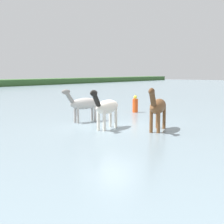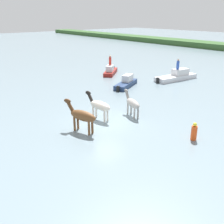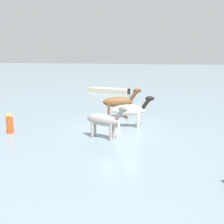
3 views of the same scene
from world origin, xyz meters
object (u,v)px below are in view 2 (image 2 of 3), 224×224
horse_rear_stallion (132,103)px  person_watcher_seated (178,65)px  horse_dark_mare (82,116)px  boat_launch_far (177,77)px  boat_motor_center (126,84)px  buoy_channel_marker (194,132)px  horse_mid_herd (99,105)px  boat_dinghy_port (111,72)px  person_helmsman_aft (110,60)px

horse_rear_stallion → person_watcher_seated: (-5.10, 11.97, 0.77)m
horse_dark_mare → boat_launch_far: (-5.13, 16.41, -0.79)m
horse_dark_mare → boat_launch_far: 17.21m
boat_motor_center → person_watcher_seated: person_watcher_seated is taller
boat_motor_center → buoy_channel_marker: 13.04m
horse_rear_stallion → boat_motor_center: 8.56m
horse_mid_herd → buoy_channel_marker: 6.79m
boat_launch_far → boat_dinghy_port: bearing=125.2°
horse_rear_stallion → boat_dinghy_port: horse_rear_stallion is taller
boat_dinghy_port → boat_motor_center: bearing=25.8°
horse_rear_stallion → person_watcher_seated: person_watcher_seated is taller
horse_mid_herd → boat_dinghy_port: size_ratio=0.66×
horse_rear_stallion → boat_dinghy_port: 14.63m
horse_mid_herd → horse_rear_stallion: size_ratio=1.07×
buoy_channel_marker → boat_launch_far: bearing=131.4°
horse_rear_stallion → boat_launch_far: (-5.13, 11.95, -0.67)m
boat_launch_far → boat_motor_center: (-1.48, -6.56, -0.02)m
person_helmsman_aft → person_watcher_seated: bearing=29.3°
person_helmsman_aft → buoy_channel_marker: bearing=-23.8°
boat_motor_center → person_watcher_seated: bearing=-39.3°
boat_motor_center → person_helmsman_aft: person_helmsman_aft is taller
person_watcher_seated → person_helmsman_aft: person_watcher_seated is taller
horse_mid_herd → horse_rear_stallion: 2.52m
boat_motor_center → horse_mid_herd: bearing=-170.4°
boat_dinghy_port → boat_motor_center: 6.22m
horse_mid_herd → boat_launch_far: bearing=-82.3°
horse_mid_herd → person_helmsman_aft: size_ratio=2.08×
boat_dinghy_port → person_watcher_seated: (7.20, 4.08, 1.46)m
horse_rear_stallion → person_helmsman_aft: person_helmsman_aft is taller
boat_dinghy_port → buoy_channel_marker: boat_dinghy_port is taller
horse_dark_mare → buoy_channel_marker: (5.30, 4.56, -0.60)m
boat_dinghy_port → person_helmsman_aft: (-0.06, -0.01, 1.41)m
person_helmsman_aft → horse_dark_mare: bearing=-44.9°
horse_rear_stallion → boat_launch_far: 13.02m
horse_dark_mare → horse_mid_herd: bearing=-80.4°
boat_dinghy_port → buoy_channel_marker: bearing=25.6°
horse_rear_stallion → boat_dinghy_port: (-12.31, 7.89, -0.69)m
boat_motor_center → person_helmsman_aft: bearing=40.2°
horse_rear_stallion → person_watcher_seated: 13.03m
horse_rear_stallion → person_helmsman_aft: size_ratio=1.95×
horse_rear_stallion → buoy_channel_marker: horse_rear_stallion is taller
person_helmsman_aft → buoy_channel_marker: (17.67, -7.78, -1.21)m
horse_rear_stallion → buoy_channel_marker: 5.33m
boat_launch_far → buoy_channel_marker: bearing=-132.9°
person_helmsman_aft → boat_dinghy_port: bearing=7.8°
horse_rear_stallion → boat_motor_center: (-6.61, 5.39, -0.69)m
horse_mid_herd → buoy_channel_marker: bearing=-167.5°
horse_mid_herd → horse_dark_mare: size_ratio=0.95×
horse_rear_stallion → person_helmsman_aft: bearing=-16.4°
boat_dinghy_port → person_helmsman_aft: bearing=-122.8°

